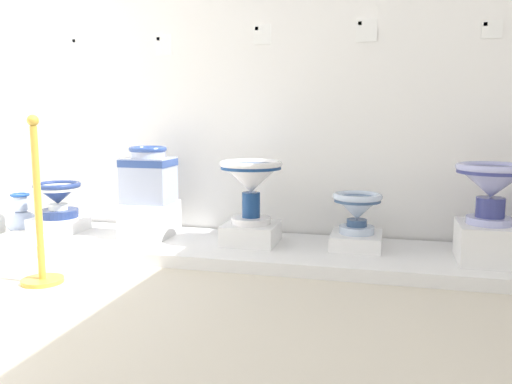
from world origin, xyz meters
TOP-DOWN VIEW (x-y plane):
  - ground_plane at (2.04, 0.68)m, footprint 6.09×5.36m
  - wall_back at (2.04, 2.59)m, footprint 4.29×0.06m
  - display_platform at (2.04, 2.14)m, footprint 3.66×0.81m
  - plinth_block_tall_cobalt at (0.55, 2.20)m, footprint 0.38×0.28m
  - antique_toilet_tall_cobalt at (0.55, 2.20)m, footprint 0.34×0.34m
  - plinth_block_rightmost at (1.29, 2.21)m, footprint 0.33×0.38m
  - antique_toilet_rightmost at (1.29, 2.21)m, footprint 0.34×0.28m
  - plinth_block_squat_floral at (2.06, 2.17)m, footprint 0.35×0.36m
  - antique_toilet_squat_floral at (2.06, 2.17)m, footprint 0.42×0.42m
  - plinth_block_central_ornate at (2.76, 2.23)m, footprint 0.32×0.37m
  - antique_toilet_central_ornate at (2.76, 2.23)m, footprint 0.32×0.32m
  - plinth_block_broad_patterned at (3.54, 2.08)m, footprint 0.35×0.40m
  - antique_toilet_broad_patterned at (3.54, 2.08)m, footprint 0.41×0.41m
  - info_placard_first at (0.56, 2.56)m, footprint 0.14×0.01m
  - info_placard_second at (1.28, 2.56)m, footprint 0.12×0.01m
  - info_placard_third at (2.04, 2.56)m, footprint 0.13×0.01m
  - info_placard_fourth at (2.77, 2.56)m, footprint 0.14×0.01m
  - info_placard_fifth at (3.56, 2.56)m, footprint 0.13×0.01m
  - decorative_vase_spare at (0.20, 2.22)m, footprint 0.23×0.23m
  - stanchion_post_near_left at (1.07, 1.29)m, footprint 0.23×0.23m

SIDE VIEW (x-z plane):
  - ground_plane at x=2.04m, z-range -0.02..0.00m
  - display_platform at x=2.04m, z-range 0.00..0.08m
  - plinth_block_central_ornate at x=2.76m, z-range 0.08..0.18m
  - plinth_block_tall_cobalt at x=0.55m, z-range 0.08..0.18m
  - decorative_vase_spare at x=0.20m, z-range -0.04..0.31m
  - plinth_block_squat_floral at x=2.06m, z-range 0.08..0.22m
  - plinth_block_broad_patterned at x=3.54m, z-range 0.08..0.31m
  - plinth_block_rightmost at x=1.29m, z-range 0.08..0.32m
  - stanchion_post_near_left at x=1.07m, z-range -0.17..0.77m
  - antique_toilet_tall_cobalt at x=0.55m, z-range 0.21..0.48m
  - antique_toilet_central_ornate at x=2.76m, z-range 0.22..0.48m
  - antique_toilet_squat_floral at x=2.06m, z-range 0.31..0.74m
  - antique_toilet_rightmost at x=1.29m, z-range 0.33..0.73m
  - antique_toilet_broad_patterned at x=3.54m, z-range 0.38..0.73m
  - info_placard_second at x=1.28m, z-range 1.39..1.54m
  - info_placard_first at x=0.56m, z-range 1.43..1.54m
  - info_placard_fifth at x=3.56m, z-range 1.43..1.55m
  - info_placard_third at x=2.04m, z-range 1.44..1.58m
  - info_placard_fourth at x=2.77m, z-range 1.44..1.59m
  - wall_back at x=2.04m, z-range 0.00..3.07m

